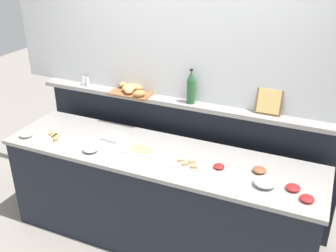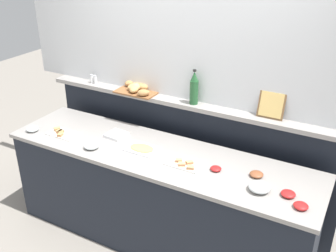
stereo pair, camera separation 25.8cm
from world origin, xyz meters
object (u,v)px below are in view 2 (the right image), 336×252
at_px(cold_cuts_platter, 142,148).
at_px(glass_bowl_medium, 91,146).
at_px(sandwich_platter_front, 185,163).
at_px(wine_bottle_green, 194,89).
at_px(framed_picture, 271,105).
at_px(glass_bowl_large, 259,187).
at_px(glass_bowl_small, 33,129).
at_px(napkin_stack, 116,135).
at_px(condiment_bowl_teal, 256,174).
at_px(condiment_bowl_red, 216,169).
at_px(condiment_bowl_dark, 301,206).
at_px(sandwich_platter_rear, 62,133).
at_px(condiment_bowl_cream, 288,194).
at_px(salt_shaker, 92,79).
at_px(bread_basket, 137,88).
at_px(pepper_shaker, 95,79).

xyz_separation_m(cold_cuts_platter, glass_bowl_medium, (-0.39, -0.19, 0.01)).
xyz_separation_m(sandwich_platter_front, glass_bowl_medium, (-0.82, -0.15, 0.01)).
height_order(cold_cuts_platter, glass_bowl_medium, glass_bowl_medium).
xyz_separation_m(wine_bottle_green, framed_picture, (0.68, 0.04, -0.03)).
bearing_deg(glass_bowl_large, glass_bowl_medium, -176.70).
distance_m(glass_bowl_small, napkin_stack, 0.81).
xyz_separation_m(sandwich_platter_front, condiment_bowl_teal, (0.56, 0.11, 0.01)).
relative_size(glass_bowl_large, condiment_bowl_red, 1.83).
height_order(glass_bowl_small, wine_bottle_green, wine_bottle_green).
height_order(cold_cuts_platter, wine_bottle_green, wine_bottle_green).
height_order(cold_cuts_platter, condiment_bowl_teal, condiment_bowl_teal).
relative_size(condiment_bowl_dark, wine_bottle_green, 0.32).
relative_size(condiment_bowl_teal, napkin_stack, 0.61).
bearing_deg(condiment_bowl_red, napkin_stack, 174.41).
bearing_deg(wine_bottle_green, glass_bowl_small, -153.12).
height_order(sandwich_platter_rear, condiment_bowl_cream, same).
xyz_separation_m(condiment_bowl_red, salt_shaker, (-1.58, 0.49, 0.33)).
distance_m(glass_bowl_large, glass_bowl_small, 2.15).
bearing_deg(glass_bowl_small, sandwich_platter_rear, 16.26).
xyz_separation_m(glass_bowl_large, bread_basket, (-1.42, 0.60, 0.31)).
height_order(sandwich_platter_front, pepper_shaker, pepper_shaker).
bearing_deg(condiment_bowl_teal, salt_shaker, 167.52).
bearing_deg(pepper_shaker, glass_bowl_small, -109.52).
distance_m(glass_bowl_small, condiment_bowl_red, 1.78).
relative_size(condiment_bowl_cream, salt_shaker, 1.20).
bearing_deg(cold_cuts_platter, sandwich_platter_rear, -172.07).
bearing_deg(condiment_bowl_teal, condiment_bowl_dark, -31.55).
bearing_deg(framed_picture, napkin_stack, -161.50).
distance_m(napkin_stack, bread_basket, 0.51).
height_order(cold_cuts_platter, condiment_bowl_cream, condiment_bowl_cream).
bearing_deg(condiment_bowl_cream, napkin_stack, 173.99).
xyz_separation_m(sandwich_platter_rear, salt_shaker, (-0.09, 0.59, 0.33)).
relative_size(sandwich_platter_front, condiment_bowl_cream, 2.77).
bearing_deg(sandwich_platter_rear, sandwich_platter_front, 3.24).
relative_size(glass_bowl_large, framed_picture, 0.70).
xyz_separation_m(glass_bowl_large, glass_bowl_small, (-2.15, -0.09, -0.01)).
bearing_deg(glass_bowl_small, bread_basket, 43.47).
distance_m(sandwich_platter_rear, condiment_bowl_dark, 2.17).
relative_size(napkin_stack, pepper_shaker, 1.95).
height_order(sandwich_platter_front, glass_bowl_large, glass_bowl_large).
relative_size(cold_cuts_platter, glass_bowl_large, 1.82).
xyz_separation_m(condiment_bowl_teal, wine_bottle_green, (-0.74, 0.42, 0.42)).
xyz_separation_m(sandwich_platter_rear, cold_cuts_platter, (0.80, 0.11, -0.00)).
distance_m(cold_cuts_platter, condiment_bowl_dark, 1.38).
bearing_deg(salt_shaker, cold_cuts_platter, -28.39).
xyz_separation_m(glass_bowl_large, framed_picture, (-0.13, 0.63, 0.38)).
relative_size(condiment_bowl_dark, condiment_bowl_red, 1.17).
relative_size(sandwich_platter_front, condiment_bowl_red, 3.34).
xyz_separation_m(glass_bowl_large, condiment_bowl_dark, (0.31, -0.06, -0.01)).
distance_m(cold_cuts_platter, glass_bowl_large, 1.07).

